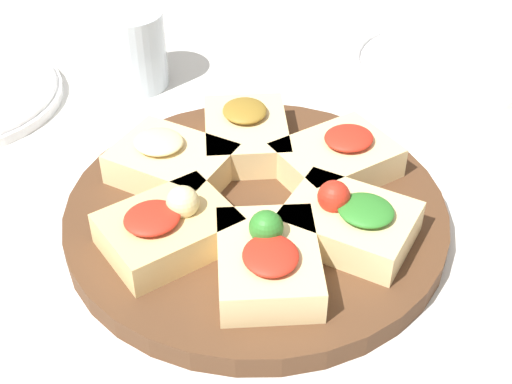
% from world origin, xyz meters
% --- Properties ---
extents(ground_plane, '(3.00, 3.00, 0.00)m').
position_xyz_m(ground_plane, '(0.00, 0.00, 0.00)').
color(ground_plane, silver).
extents(serving_board, '(0.31, 0.31, 0.02)m').
position_xyz_m(serving_board, '(0.00, 0.00, 0.01)').
color(serving_board, '#51331E').
rests_on(serving_board, ground_plane).
extents(focaccia_slice_0, '(0.12, 0.11, 0.04)m').
position_xyz_m(focaccia_slice_0, '(-0.07, 0.05, 0.03)').
color(focaccia_slice_0, '#E5C689').
rests_on(focaccia_slice_0, serving_board).
extents(focaccia_slice_1, '(0.12, 0.11, 0.05)m').
position_xyz_m(focaccia_slice_1, '(-0.07, -0.04, 0.04)').
color(focaccia_slice_1, '#DBB775').
rests_on(focaccia_slice_1, serving_board).
extents(focaccia_slice_2, '(0.08, 0.10, 0.05)m').
position_xyz_m(focaccia_slice_2, '(-0.00, -0.08, 0.04)').
color(focaccia_slice_2, '#E5C689').
rests_on(focaccia_slice_2, serving_board).
extents(focaccia_slice_3, '(0.12, 0.11, 0.05)m').
position_xyz_m(focaccia_slice_3, '(0.07, -0.05, 0.04)').
color(focaccia_slice_3, '#E5C689').
rests_on(focaccia_slice_3, serving_board).
extents(focaccia_slice_4, '(0.12, 0.11, 0.04)m').
position_xyz_m(focaccia_slice_4, '(0.07, 0.04, 0.03)').
color(focaccia_slice_4, '#E5C689').
rests_on(focaccia_slice_4, serving_board).
extents(focaccia_slice_5, '(0.08, 0.10, 0.04)m').
position_xyz_m(focaccia_slice_5, '(0.00, 0.08, 0.03)').
color(focaccia_slice_5, '#E5C689').
rests_on(focaccia_slice_5, serving_board).
extents(plate_right, '(0.20, 0.20, 0.02)m').
position_xyz_m(plate_right, '(0.23, 0.23, 0.01)').
color(plate_right, white).
rests_on(plate_right, ground_plane).
extents(water_glass, '(0.07, 0.07, 0.08)m').
position_xyz_m(water_glass, '(-0.10, 0.24, 0.04)').
color(water_glass, silver).
rests_on(water_glass, ground_plane).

